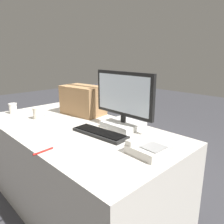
{
  "coord_description": "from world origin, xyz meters",
  "views": [
    {
      "loc": [
        1.43,
        -0.95,
        1.29
      ],
      "look_at": [
        0.28,
        0.15,
        0.86
      ],
      "focal_mm": 35.0,
      "sensor_mm": 36.0,
      "label": 1
    }
  ],
  "objects_px": {
    "pen_marker": "(43,151)",
    "sticky_note_pad": "(48,115)",
    "spoon": "(55,133)",
    "cardboard_box": "(83,100)",
    "desk_phone": "(147,148)",
    "monitor": "(123,105)",
    "keyboard": "(100,133)",
    "paper_cup_right": "(37,113)",
    "paper_cup_left": "(13,108)"
  },
  "relations": [
    {
      "from": "spoon",
      "to": "sticky_note_pad",
      "type": "distance_m",
      "value": 0.54
    },
    {
      "from": "monitor",
      "to": "desk_phone",
      "type": "relative_size",
      "value": 2.63
    },
    {
      "from": "spoon",
      "to": "sticky_note_pad",
      "type": "xyz_separation_m",
      "value": [
        -0.5,
        0.21,
        0.0
      ]
    },
    {
      "from": "pen_marker",
      "to": "desk_phone",
      "type": "bearing_deg",
      "value": -49.98
    },
    {
      "from": "cardboard_box",
      "to": "pen_marker",
      "type": "relative_size",
      "value": 3.24
    },
    {
      "from": "keyboard",
      "to": "sticky_note_pad",
      "type": "distance_m",
      "value": 0.75
    },
    {
      "from": "paper_cup_left",
      "to": "cardboard_box",
      "type": "distance_m",
      "value": 0.71
    },
    {
      "from": "keyboard",
      "to": "cardboard_box",
      "type": "xyz_separation_m",
      "value": [
        -0.55,
        0.26,
        0.12
      ]
    },
    {
      "from": "paper_cup_right",
      "to": "sticky_note_pad",
      "type": "relative_size",
      "value": 1.45
    },
    {
      "from": "paper_cup_left",
      "to": "spoon",
      "type": "xyz_separation_m",
      "value": [
        0.8,
        0.01,
        -0.05
      ]
    },
    {
      "from": "monitor",
      "to": "paper_cup_right",
      "type": "relative_size",
      "value": 5.52
    },
    {
      "from": "desk_phone",
      "to": "pen_marker",
      "type": "bearing_deg",
      "value": -132.88
    },
    {
      "from": "pen_marker",
      "to": "sticky_note_pad",
      "type": "bearing_deg",
      "value": 55.17
    },
    {
      "from": "monitor",
      "to": "spoon",
      "type": "height_order",
      "value": "monitor"
    },
    {
      "from": "cardboard_box",
      "to": "monitor",
      "type": "bearing_deg",
      "value": -1.71
    },
    {
      "from": "desk_phone",
      "to": "spoon",
      "type": "xyz_separation_m",
      "value": [
        -0.68,
        -0.23,
        -0.03
      ]
    },
    {
      "from": "spoon",
      "to": "pen_marker",
      "type": "height_order",
      "value": "pen_marker"
    },
    {
      "from": "pen_marker",
      "to": "sticky_note_pad",
      "type": "xyz_separation_m",
      "value": [
        -0.73,
        0.43,
        -0.0
      ]
    },
    {
      "from": "desk_phone",
      "to": "paper_cup_right",
      "type": "bearing_deg",
      "value": -170.13
    },
    {
      "from": "sticky_note_pad",
      "to": "keyboard",
      "type": "bearing_deg",
      "value": 1.0
    },
    {
      "from": "spoon",
      "to": "keyboard",
      "type": "bearing_deg",
      "value": -15.05
    },
    {
      "from": "paper_cup_left",
      "to": "pen_marker",
      "type": "height_order",
      "value": "paper_cup_left"
    },
    {
      "from": "monitor",
      "to": "pen_marker",
      "type": "xyz_separation_m",
      "value": [
        -0.02,
        -0.68,
        -0.18
      ]
    },
    {
      "from": "spoon",
      "to": "desk_phone",
      "type": "bearing_deg",
      "value": -38.4
    },
    {
      "from": "desk_phone",
      "to": "cardboard_box",
      "type": "height_order",
      "value": "cardboard_box"
    },
    {
      "from": "cardboard_box",
      "to": "sticky_note_pad",
      "type": "height_order",
      "value": "cardboard_box"
    },
    {
      "from": "desk_phone",
      "to": "cardboard_box",
      "type": "relative_size",
      "value": 0.5
    },
    {
      "from": "keyboard",
      "to": "spoon",
      "type": "distance_m",
      "value": 0.33
    },
    {
      "from": "paper_cup_left",
      "to": "sticky_note_pad",
      "type": "xyz_separation_m",
      "value": [
        0.3,
        0.22,
        -0.05
      ]
    },
    {
      "from": "monitor",
      "to": "spoon",
      "type": "relative_size",
      "value": 4.7
    },
    {
      "from": "pen_marker",
      "to": "paper_cup_right",
      "type": "bearing_deg",
      "value": 62.42
    },
    {
      "from": "monitor",
      "to": "keyboard",
      "type": "distance_m",
      "value": 0.3
    },
    {
      "from": "paper_cup_right",
      "to": "sticky_note_pad",
      "type": "distance_m",
      "value": 0.15
    },
    {
      "from": "paper_cup_right",
      "to": "pen_marker",
      "type": "relative_size",
      "value": 0.77
    },
    {
      "from": "pen_marker",
      "to": "sticky_note_pad",
      "type": "height_order",
      "value": "pen_marker"
    },
    {
      "from": "desk_phone",
      "to": "paper_cup_left",
      "type": "height_order",
      "value": "paper_cup_left"
    },
    {
      "from": "monitor",
      "to": "sticky_note_pad",
      "type": "relative_size",
      "value": 8.0
    },
    {
      "from": "paper_cup_right",
      "to": "pen_marker",
      "type": "bearing_deg",
      "value": -22.91
    },
    {
      "from": "spoon",
      "to": "cardboard_box",
      "type": "relative_size",
      "value": 0.28
    },
    {
      "from": "keyboard",
      "to": "cardboard_box",
      "type": "distance_m",
      "value": 0.62
    },
    {
      "from": "sticky_note_pad",
      "to": "monitor",
      "type": "bearing_deg",
      "value": 18.97
    },
    {
      "from": "keyboard",
      "to": "cardboard_box",
      "type": "bearing_deg",
      "value": 149.35
    },
    {
      "from": "paper_cup_left",
      "to": "monitor",
      "type": "bearing_deg",
      "value": 24.2
    },
    {
      "from": "keyboard",
      "to": "spoon",
      "type": "height_order",
      "value": "keyboard"
    },
    {
      "from": "monitor",
      "to": "sticky_note_pad",
      "type": "height_order",
      "value": "monitor"
    },
    {
      "from": "paper_cup_right",
      "to": "paper_cup_left",
      "type": "bearing_deg",
      "value": -166.41
    },
    {
      "from": "keyboard",
      "to": "sticky_note_pad",
      "type": "height_order",
      "value": "keyboard"
    },
    {
      "from": "monitor",
      "to": "pen_marker",
      "type": "relative_size",
      "value": 4.23
    },
    {
      "from": "keyboard",
      "to": "desk_phone",
      "type": "bearing_deg",
      "value": -4.77
    },
    {
      "from": "monitor",
      "to": "spoon",
      "type": "xyz_separation_m",
      "value": [
        -0.25,
        -0.47,
        -0.19
      ]
    }
  ]
}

